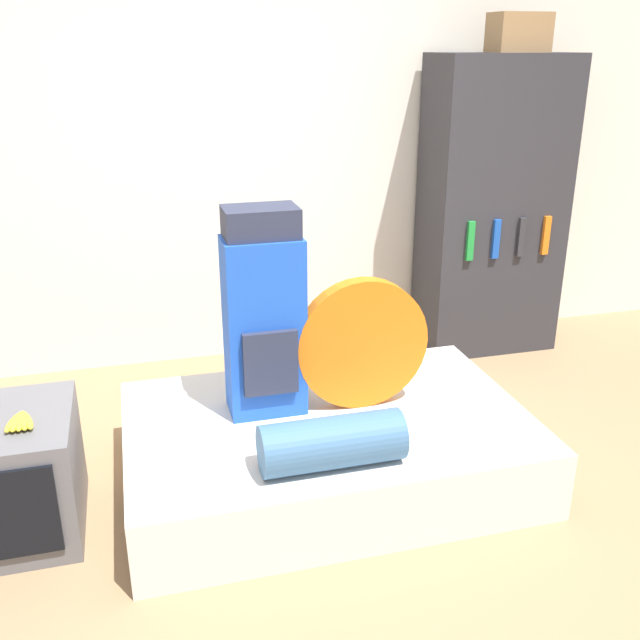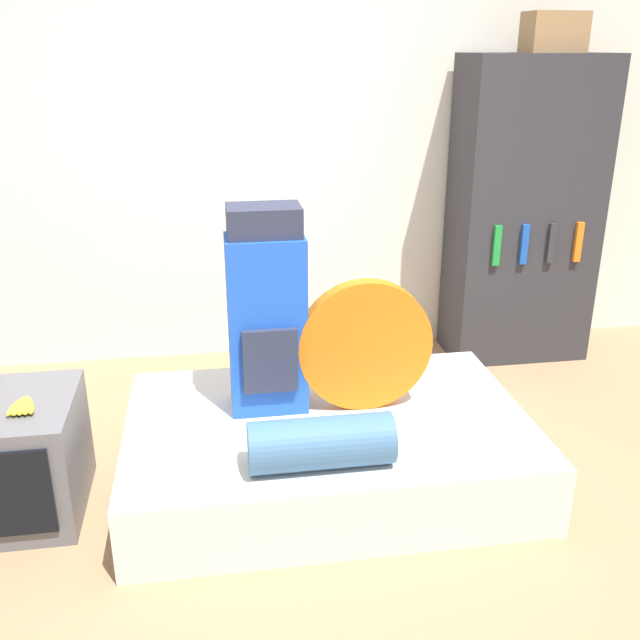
{
  "view_description": "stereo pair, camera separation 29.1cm",
  "coord_description": "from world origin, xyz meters",
  "px_view_note": "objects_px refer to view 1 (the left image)",
  "views": [
    {
      "loc": [
        -0.62,
        -2.06,
        1.81
      ],
      "look_at": [
        0.09,
        0.56,
        0.75
      ],
      "focal_mm": 40.0,
      "sensor_mm": 36.0,
      "label": 1
    },
    {
      "loc": [
        -0.34,
        -2.13,
        1.81
      ],
      "look_at": [
        0.09,
        0.56,
        0.75
      ],
      "focal_mm": 40.0,
      "sensor_mm": 36.0,
      "label": 2
    }
  ],
  "objects_px": {
    "backpack": "(264,316)",
    "cardboard_box": "(519,32)",
    "sleeping_roll": "(332,442)",
    "tent_bag": "(362,344)",
    "bookshelf": "(492,208)",
    "television": "(3,477)"
  },
  "relations": [
    {
      "from": "sleeping_roll",
      "to": "television",
      "type": "relative_size",
      "value": 0.95
    },
    {
      "from": "tent_bag",
      "to": "sleeping_roll",
      "type": "xyz_separation_m",
      "value": [
        -0.26,
        -0.45,
        -0.19
      ]
    },
    {
      "from": "bookshelf",
      "to": "sleeping_roll",
      "type": "bearing_deg",
      "value": -132.69
    },
    {
      "from": "television",
      "to": "cardboard_box",
      "type": "height_order",
      "value": "cardboard_box"
    },
    {
      "from": "sleeping_roll",
      "to": "bookshelf",
      "type": "height_order",
      "value": "bookshelf"
    },
    {
      "from": "sleeping_roll",
      "to": "tent_bag",
      "type": "bearing_deg",
      "value": 59.49
    },
    {
      "from": "television",
      "to": "bookshelf",
      "type": "relative_size",
      "value": 0.33
    },
    {
      "from": "tent_bag",
      "to": "bookshelf",
      "type": "xyz_separation_m",
      "value": [
        1.2,
        1.14,
        0.28
      ]
    },
    {
      "from": "tent_bag",
      "to": "bookshelf",
      "type": "distance_m",
      "value": 1.68
    },
    {
      "from": "sleeping_roll",
      "to": "cardboard_box",
      "type": "height_order",
      "value": "cardboard_box"
    },
    {
      "from": "tent_bag",
      "to": "cardboard_box",
      "type": "xyz_separation_m",
      "value": [
        1.25,
        1.11,
        1.27
      ]
    },
    {
      "from": "backpack",
      "to": "cardboard_box",
      "type": "relative_size",
      "value": 2.89
    },
    {
      "from": "bookshelf",
      "to": "tent_bag",
      "type": "bearing_deg",
      "value": -136.48
    },
    {
      "from": "bookshelf",
      "to": "backpack",
      "type": "bearing_deg",
      "value": -146.47
    },
    {
      "from": "tent_bag",
      "to": "television",
      "type": "height_order",
      "value": "tent_bag"
    },
    {
      "from": "backpack",
      "to": "sleeping_roll",
      "type": "bearing_deg",
      "value": -73.8
    },
    {
      "from": "sleeping_roll",
      "to": "bookshelf",
      "type": "bearing_deg",
      "value": 47.31
    },
    {
      "from": "sleeping_roll",
      "to": "television",
      "type": "xyz_separation_m",
      "value": [
        -1.23,
        0.34,
        -0.16
      ]
    },
    {
      "from": "sleeping_roll",
      "to": "bookshelf",
      "type": "distance_m",
      "value": 2.21
    },
    {
      "from": "cardboard_box",
      "to": "backpack",
      "type": "bearing_deg",
      "value": -148.09
    },
    {
      "from": "backpack",
      "to": "sleeping_roll",
      "type": "xyz_separation_m",
      "value": [
        0.15,
        -0.52,
        -0.34
      ]
    },
    {
      "from": "backpack",
      "to": "cardboard_box",
      "type": "bearing_deg",
      "value": 31.91
    }
  ]
}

